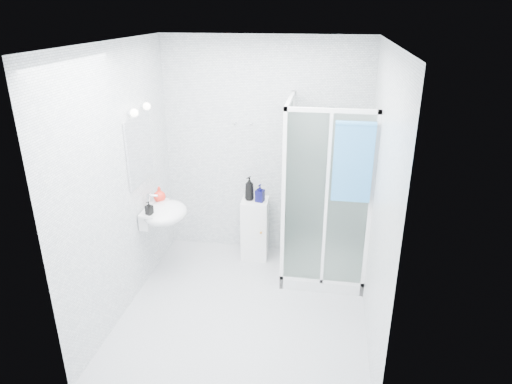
% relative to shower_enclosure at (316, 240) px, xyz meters
% --- Properties ---
extents(room, '(2.40, 2.60, 2.60)m').
position_rel_shower_enclosure_xyz_m(room, '(-0.67, -0.77, 0.85)').
color(room, white).
rests_on(room, ground).
extents(shower_enclosure, '(0.90, 0.95, 2.00)m').
position_rel_shower_enclosure_xyz_m(shower_enclosure, '(0.00, 0.00, 0.00)').
color(shower_enclosure, white).
rests_on(shower_enclosure, ground).
extents(wall_basin, '(0.46, 0.56, 0.35)m').
position_rel_shower_enclosure_xyz_m(wall_basin, '(-1.66, -0.32, 0.35)').
color(wall_basin, white).
rests_on(wall_basin, ground).
extents(mirror, '(0.02, 0.60, 0.70)m').
position_rel_shower_enclosure_xyz_m(mirror, '(-1.85, -0.32, 1.05)').
color(mirror, white).
rests_on(mirror, room).
extents(vanity_lights, '(0.10, 0.40, 0.08)m').
position_rel_shower_enclosure_xyz_m(vanity_lights, '(-1.80, -0.32, 1.47)').
color(vanity_lights, silver).
rests_on(vanity_lights, room).
extents(wall_hooks, '(0.23, 0.06, 0.03)m').
position_rel_shower_enclosure_xyz_m(wall_hooks, '(-0.92, 0.49, 1.17)').
color(wall_hooks, silver).
rests_on(wall_hooks, room).
extents(storage_cabinet, '(0.32, 0.34, 0.75)m').
position_rel_shower_enclosure_xyz_m(storage_cabinet, '(-0.75, 0.29, -0.07)').
color(storage_cabinet, white).
rests_on(storage_cabinet, ground).
extents(hand_towel, '(0.37, 0.05, 0.79)m').
position_rel_shower_enclosure_xyz_m(hand_towel, '(0.31, -0.40, 1.08)').
color(hand_towel, '#3482C6').
rests_on(hand_towel, shower_enclosure).
extents(shampoo_bottle_a, '(0.14, 0.14, 0.29)m').
position_rel_shower_enclosure_xyz_m(shampoo_bottle_a, '(-0.81, 0.30, 0.45)').
color(shampoo_bottle_a, black).
rests_on(shampoo_bottle_a, storage_cabinet).
extents(shampoo_bottle_b, '(0.11, 0.12, 0.21)m').
position_rel_shower_enclosure_xyz_m(shampoo_bottle_b, '(-0.68, 0.27, 0.41)').
color(shampoo_bottle_b, '#0A0A3E').
rests_on(shampoo_bottle_b, storage_cabinet).
extents(soap_dispenser_orange, '(0.17, 0.17, 0.17)m').
position_rel_shower_enclosure_xyz_m(soap_dispenser_orange, '(-1.74, -0.16, 0.50)').
color(soap_dispenser_orange, red).
rests_on(soap_dispenser_orange, wall_basin).
extents(soap_dispenser_black, '(0.09, 0.09, 0.14)m').
position_rel_shower_enclosure_xyz_m(soap_dispenser_black, '(-1.73, -0.51, 0.49)').
color(soap_dispenser_black, black).
rests_on(soap_dispenser_black, wall_basin).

